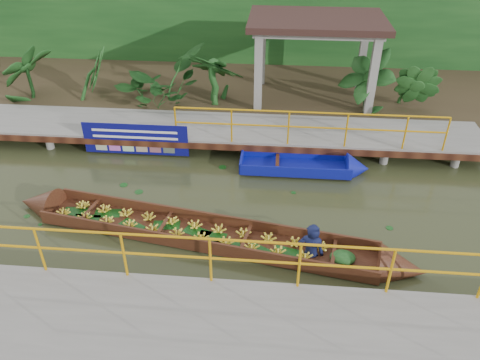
{
  "coord_description": "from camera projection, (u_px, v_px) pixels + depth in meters",
  "views": [
    {
      "loc": [
        1.89,
        -9.27,
        6.96
      ],
      "look_at": [
        1.02,
        0.5,
        0.6
      ],
      "focal_mm": 35.0,
      "sensor_mm": 36.0,
      "label": 1
    }
  ],
  "objects": [
    {
      "name": "land_strip",
      "position": [
        230.0,
        88.0,
        17.82
      ],
      "size": [
        30.0,
        8.0,
        0.45
      ],
      "primitive_type": "cube",
      "color": "#36281B",
      "rests_on": "ground"
    },
    {
      "name": "foliage_backdrop",
      "position": [
        236.0,
        23.0,
        18.95
      ],
      "size": [
        30.0,
        0.8,
        4.0
      ],
      "primitive_type": "cube",
      "color": "#144017",
      "rests_on": "ground"
    },
    {
      "name": "far_dock",
      "position": [
        216.0,
        130.0,
        14.28
      ],
      "size": [
        16.0,
        2.06,
        1.66
      ],
      "color": "slate",
      "rests_on": "ground"
    },
    {
      "name": "vendor_boat",
      "position": [
        216.0,
        233.0,
        10.55
      ],
      "size": [
        9.67,
        2.63,
        2.03
      ],
      "rotation": [
        0.0,
        0.0,
        -0.18
      ],
      "color": "#37150F",
      "rests_on": "ground"
    },
    {
      "name": "blue_banner",
      "position": [
        135.0,
        139.0,
        13.61
      ],
      "size": [
        3.1,
        0.04,
        0.97
      ],
      "color": "#0C0C63",
      "rests_on": "ground"
    },
    {
      "name": "pavilion",
      "position": [
        316.0,
        29.0,
        15.19
      ],
      "size": [
        4.4,
        3.0,
        3.0
      ],
      "color": "slate",
      "rests_on": "ground"
    },
    {
      "name": "tropical_plants",
      "position": [
        207.0,
        80.0,
        15.4
      ],
      "size": [
        14.46,
        1.46,
        1.82
      ],
      "color": "#144017",
      "rests_on": "ground"
    },
    {
      "name": "moored_blue_boat",
      "position": [
        326.0,
        167.0,
        13.07
      ],
      "size": [
        3.58,
        0.98,
        0.85
      ],
      "rotation": [
        0.0,
        0.0,
        0.0
      ],
      "color": "#0C138D",
      "rests_on": "ground"
    },
    {
      "name": "near_dock",
      "position": [
        214.0,
        344.0,
        7.93
      ],
      "size": [
        18.0,
        2.4,
        1.73
      ],
      "color": "slate",
      "rests_on": "ground"
    },
    {
      "name": "ground",
      "position": [
        198.0,
        209.0,
        11.68
      ],
      "size": [
        80.0,
        80.0,
        0.0
      ],
      "primitive_type": "plane",
      "color": "#2A3118",
      "rests_on": "ground"
    }
  ]
}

